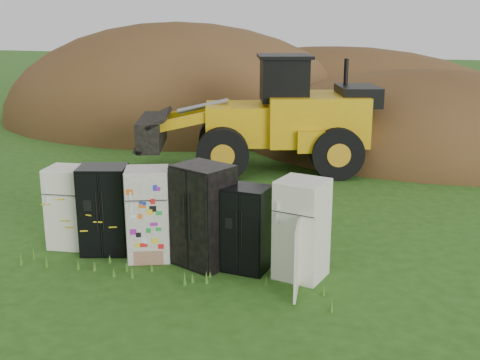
{
  "coord_description": "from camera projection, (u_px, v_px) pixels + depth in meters",
  "views": [
    {
      "loc": [
        4.49,
        -10.09,
        4.67
      ],
      "look_at": [
        0.58,
        2.0,
        1.18
      ],
      "focal_mm": 45.0,
      "sensor_mm": 36.0,
      "label": 1
    }
  ],
  "objects": [
    {
      "name": "ground",
      "position": [
        181.0,
        261.0,
        11.83
      ],
      "size": [
        120.0,
        120.0,
        0.0
      ],
      "primitive_type": "plane",
      "color": "#274F15",
      "rests_on": "ground"
    },
    {
      "name": "fridge_leftmost",
      "position": [
        68.0,
        207.0,
        12.39
      ],
      "size": [
        0.84,
        0.81,
        1.69
      ],
      "primitive_type": null,
      "rotation": [
        0.0,
        0.0,
        0.14
      ],
      "color": "white",
      "rests_on": "ground"
    },
    {
      "name": "fridge_black_side",
      "position": [
        105.0,
        210.0,
        12.07
      ],
      "size": [
        1.11,
        0.99,
        1.79
      ],
      "primitive_type": null,
      "rotation": [
        0.0,
        0.0,
        0.31
      ],
      "color": "black",
      "rests_on": "ground"
    },
    {
      "name": "fridge_sticker",
      "position": [
        148.0,
        214.0,
        11.74
      ],
      "size": [
        1.04,
        1.01,
        1.83
      ],
      "primitive_type": null,
      "rotation": [
        0.0,
        0.0,
        0.4
      ],
      "color": "silver",
      "rests_on": "ground"
    },
    {
      "name": "fridge_dark_mid",
      "position": [
        204.0,
        216.0,
        11.43
      ],
      "size": [
        1.25,
        1.14,
        1.98
      ],
      "primitive_type": null,
      "rotation": [
        0.0,
        0.0,
        -0.39
      ],
      "color": "black",
      "rests_on": "ground"
    },
    {
      "name": "fridge_black_right",
      "position": [
        247.0,
        229.0,
        11.24
      ],
      "size": [
        0.87,
        0.74,
        1.63
      ],
      "primitive_type": null,
      "rotation": [
        0.0,
        0.0,
        -0.09
      ],
      "color": "black",
      "rests_on": "ground"
    },
    {
      "name": "fridge_open_door",
      "position": [
        302.0,
        229.0,
        10.89
      ],
      "size": [
        0.98,
        0.93,
        1.85
      ],
      "primitive_type": null,
      "rotation": [
        0.0,
        0.0,
        -0.2
      ],
      "color": "white",
      "rests_on": "ground"
    },
    {
      "name": "wheel_loader",
      "position": [
        255.0,
        114.0,
        18.35
      ],
      "size": [
        7.86,
        5.24,
        3.53
      ],
      "primitive_type": null,
      "rotation": [
        0.0,
        0.0,
        0.34
      ],
      "color": "#CC8B0D",
      "rests_on": "ground"
    },
    {
      "name": "dirt_mound_right",
      "position": [
        429.0,
        148.0,
        21.77
      ],
      "size": [
        13.57,
        9.95,
        5.64
      ],
      "primitive_type": "ellipsoid",
      "color": "#4E3419",
      "rests_on": "ground"
    },
    {
      "name": "dirt_mound_left",
      "position": [
        179.0,
        121.0,
        27.41
      ],
      "size": [
        16.61,
        12.46,
        8.79
      ],
      "primitive_type": "ellipsoid",
      "color": "#4E3419",
      "rests_on": "ground"
    },
    {
      "name": "dirt_mound_back",
      "position": [
        335.0,
        117.0,
        28.47
      ],
      "size": [
        17.47,
        11.64,
        6.56
      ],
      "primitive_type": "ellipsoid",
      "color": "#4E3419",
      "rests_on": "ground"
    }
  ]
}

